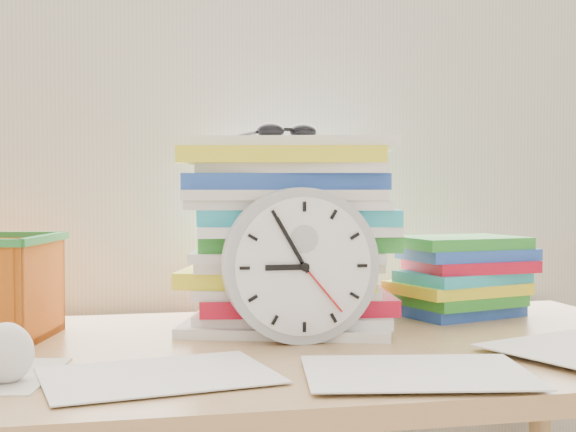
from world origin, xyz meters
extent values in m
cube|color=silver|center=(0.00, 2.00, 1.35)|extent=(4.00, 0.04, 2.70)
cube|color=beige|center=(0.00, 1.98, 1.30)|extent=(2.40, 0.01, 2.50)
cube|color=tan|center=(0.00, 1.60, 0.73)|extent=(1.40, 0.70, 0.03)
cylinder|color=#A9ADB3|center=(0.08, 1.61, 0.87)|extent=(0.24, 0.05, 0.24)
sphere|color=white|center=(-0.33, 1.44, 0.79)|extent=(0.07, 0.07, 0.07)
camera|label=1|loc=(-0.19, 0.42, 0.99)|focal=50.00mm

